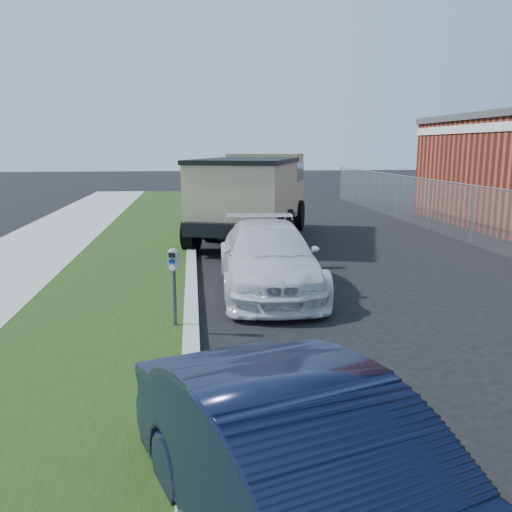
{
  "coord_description": "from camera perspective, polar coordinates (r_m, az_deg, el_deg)",
  "views": [
    {
      "loc": [
        -2.53,
        -8.63,
        2.96
      ],
      "look_at": [
        -1.4,
        1.0,
        1.0
      ],
      "focal_mm": 38.0,
      "sensor_mm": 36.0,
      "label": 1
    }
  ],
  "objects": [
    {
      "name": "streetside",
      "position": [
        11.43,
        -21.9,
        -4.08
      ],
      "size": [
        6.12,
        50.0,
        0.15
      ],
      "color": "gray",
      "rests_on": "ground"
    },
    {
      "name": "white_wagon",
      "position": [
        11.26,
        1.28,
        -0.18
      ],
      "size": [
        2.11,
        4.86,
        1.39
      ],
      "primitive_type": "imported",
      "rotation": [
        0.0,
        0.0,
        -0.03
      ],
      "color": "silver",
      "rests_on": "ground"
    },
    {
      "name": "chainlink_fence",
      "position": [
        17.89,
        21.93,
        5.16
      ],
      "size": [
        0.06,
        30.06,
        30.0
      ],
      "color": "slate",
      "rests_on": "ground"
    },
    {
      "name": "ground",
      "position": [
        9.47,
        9.22,
        -6.94
      ],
      "size": [
        120.0,
        120.0,
        0.0
      ],
      "primitive_type": "plane",
      "color": "black",
      "rests_on": "ground"
    },
    {
      "name": "dump_truck",
      "position": [
        17.83,
        -0.24,
        6.84
      ],
      "size": [
        4.6,
        7.39,
        2.72
      ],
      "rotation": [
        0.0,
        0.0,
        -0.32
      ],
      "color": "black",
      "rests_on": "ground"
    },
    {
      "name": "parking_meter",
      "position": [
        8.69,
        -8.65,
        -1.48
      ],
      "size": [
        0.21,
        0.17,
        1.27
      ],
      "rotation": [
        0.0,
        0.0,
        -0.39
      ],
      "color": "#3F4247",
      "rests_on": "ground"
    },
    {
      "name": "navy_sedan",
      "position": [
        4.02,
        6.23,
        -23.23
      ],
      "size": [
        2.76,
        4.38,
        1.36
      ],
      "primitive_type": "imported",
      "rotation": [
        0.0,
        0.0,
        0.35
      ],
      "color": "black",
      "rests_on": "ground"
    }
  ]
}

